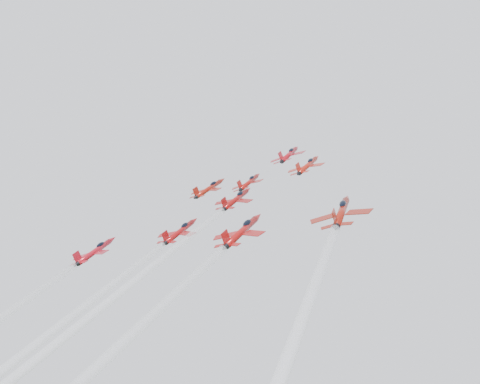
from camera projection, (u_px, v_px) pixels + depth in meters
The scene contains 6 objects.
jet_lead at pixel (289, 154), 141.52m from camera, with size 10.40×12.85×9.65m.
jet_row2_left at pixel (209, 188), 134.52m from camera, with size 9.57×11.83×8.88m.
jet_row2_center at pixel (249, 182), 127.02m from camera, with size 8.70×10.75×8.07m.
jet_row2_right at pixel (308, 165), 124.05m from camera, with size 9.48×11.71×8.80m.
jet_center at pixel (102, 316), 78.84m from camera, with size 9.36×82.96×61.14m.
jet_rear_left at pixel (7, 373), 70.74m from camera, with size 9.05×80.23×59.13m.
Camera 1 is at (61.04, -94.56, 135.58)m, focal length 40.00 mm.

